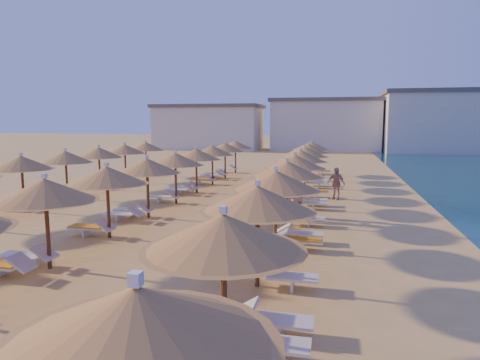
% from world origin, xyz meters
% --- Properties ---
extents(ground, '(220.00, 220.00, 0.00)m').
position_xyz_m(ground, '(0.00, 0.00, 0.00)').
color(ground, '#E4B364').
rests_on(ground, ground).
extents(hotel_blocks, '(47.73, 11.60, 8.10)m').
position_xyz_m(hotel_blocks, '(4.44, 45.46, 3.70)').
color(hotel_blocks, beige).
rests_on(hotel_blocks, ground).
extents(parasol_row_east, '(2.92, 35.88, 2.72)m').
position_xyz_m(parasol_row_east, '(3.48, 0.71, 2.21)').
color(parasol_row_east, brown).
rests_on(parasol_row_east, ground).
extents(parasol_row_west, '(2.92, 35.88, 2.72)m').
position_xyz_m(parasol_row_west, '(-2.50, 0.71, 2.21)').
color(parasol_row_west, brown).
rests_on(parasol_row_west, ground).
extents(parasol_row_inland, '(2.92, 25.99, 2.72)m').
position_xyz_m(parasol_row_inland, '(-8.70, 2.36, 2.21)').
color(parasol_row_inland, brown).
rests_on(parasol_row_inland, ground).
extents(loungers, '(15.25, 34.45, 0.66)m').
position_xyz_m(loungers, '(-1.37, 0.95, 0.34)').
color(loungers, silver).
rests_on(loungers, ground).
extents(beachgoer_c, '(1.09, 0.85, 1.72)m').
position_xyz_m(beachgoer_c, '(5.40, 6.94, 0.86)').
color(beachgoer_c, tan).
rests_on(beachgoer_c, ground).
extents(beachgoer_b, '(1.15, 1.19, 1.93)m').
position_xyz_m(beachgoer_b, '(3.71, 2.08, 0.97)').
color(beachgoer_b, tan).
rests_on(beachgoer_b, ground).
extents(beachgoer_a, '(0.49, 0.68, 1.76)m').
position_xyz_m(beachgoer_a, '(3.70, 1.52, 0.88)').
color(beachgoer_a, tan).
rests_on(beachgoer_a, ground).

